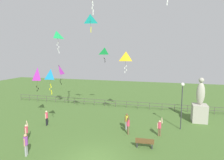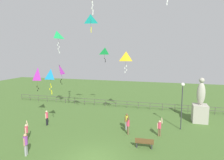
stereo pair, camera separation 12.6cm
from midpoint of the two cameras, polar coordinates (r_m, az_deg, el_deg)
The scene contains 17 objects.
statue_monument at distance 23.75m, azimuth 24.43°, elevation -7.42°, with size 1.57×1.57×5.00m.
lamppost at distance 20.32m, azimuth 19.90°, elevation -4.49°, with size 0.36×0.36×4.78m.
park_bench at distance 16.59m, azimuth 9.44°, elevation -17.82°, with size 1.52×0.48×0.85m.
person_0 at distance 16.42m, azimuth -24.41°, elevation -16.72°, with size 0.32×0.51×1.72m.
person_1 at distance 21.98m, azimuth -18.99°, elevation -10.32°, with size 0.30×0.48×1.61m.
person_2 at distance 18.91m, azimuth -24.23°, elevation -13.72°, with size 0.28×0.47×1.77m.
person_3 at distance 19.86m, azimuth 4.22°, elevation -11.81°, with size 0.39×0.37×1.65m.
person_4 at distance 18.72m, azimuth 4.58°, elevation -13.02°, with size 0.30×0.51×1.91m.
person_5 at distance 18.82m, azimuth 13.74°, elevation -13.33°, with size 0.48×0.28×1.77m.
kite_0 at distance 19.60m, azimuth -17.81°, elevation 1.28°, with size 0.77×0.54×2.48m.
kite_2 at distance 27.88m, azimuth -15.68°, elevation 2.81°, with size 0.92×0.95×2.80m.
kite_3 at distance 26.35m, azimuth -2.30°, elevation 8.39°, with size 1.11×1.00×2.00m.
kite_4 at distance 24.11m, azimuth -16.29°, elevation 12.43°, with size 0.82×1.27×2.60m.
kite_5 at distance 21.15m, azimuth 3.98°, elevation 6.79°, with size 1.06×0.62×2.31m.
kite_6 at distance 23.56m, azimuth -21.25°, elevation 1.50°, with size 0.82×0.63×2.73m.
kite_7 at distance 23.00m, azimuth -6.61°, elevation 17.49°, with size 1.20×0.53×2.02m.
waterfront_railing at distance 27.42m, azimuth 4.07°, elevation -6.93°, with size 36.01×0.06×0.95m.
Camera 1 is at (4.66, -12.05, 7.63)m, focal length 30.83 mm.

